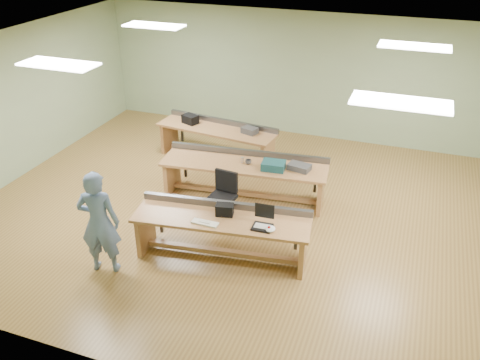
{
  "coord_description": "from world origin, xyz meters",
  "views": [
    {
      "loc": [
        2.66,
        -7.69,
        5.07
      ],
      "look_at": [
        0.09,
        -0.6,
        1.0
      ],
      "focal_mm": 38.0,
      "sensor_mm": 36.0,
      "label": 1
    }
  ],
  "objects_px": {
    "person": "(99,222)",
    "drinks_can": "(242,160)",
    "workbench_mid": "(245,171)",
    "task_chair": "(223,205)",
    "parts_bin_teal": "(273,166)",
    "parts_bin_grey": "(299,167)",
    "workbench_back": "(217,136)",
    "laptop_base": "(262,227)",
    "workbench_front": "(222,227)",
    "mug": "(248,162)",
    "camera_bag": "(225,210)"
  },
  "relations": [
    {
      "from": "parts_bin_teal",
      "to": "parts_bin_grey",
      "type": "relative_size",
      "value": 1.05
    },
    {
      "from": "mug",
      "to": "drinks_can",
      "type": "height_order",
      "value": "drinks_can"
    },
    {
      "from": "person",
      "to": "laptop_base",
      "type": "relative_size",
      "value": 5.69
    },
    {
      "from": "workbench_back",
      "to": "laptop_base",
      "type": "distance_m",
      "value": 4.08
    },
    {
      "from": "mug",
      "to": "workbench_back",
      "type": "bearing_deg",
      "value": 130.41
    },
    {
      "from": "workbench_mid",
      "to": "laptop_base",
      "type": "distance_m",
      "value": 2.28
    },
    {
      "from": "workbench_front",
      "to": "parts_bin_grey",
      "type": "relative_size",
      "value": 7.14
    },
    {
      "from": "person",
      "to": "task_chair",
      "type": "bearing_deg",
      "value": -138.89
    },
    {
      "from": "workbench_mid",
      "to": "task_chair",
      "type": "relative_size",
      "value": 3.39
    },
    {
      "from": "workbench_mid",
      "to": "mug",
      "type": "distance_m",
      "value": 0.25
    },
    {
      "from": "camera_bag",
      "to": "parts_bin_grey",
      "type": "height_order",
      "value": "camera_bag"
    },
    {
      "from": "workbench_front",
      "to": "drinks_can",
      "type": "distance_m",
      "value": 1.98
    },
    {
      "from": "task_chair",
      "to": "mug",
      "type": "relative_size",
      "value": 8.36
    },
    {
      "from": "workbench_mid",
      "to": "parts_bin_teal",
      "type": "distance_m",
      "value": 0.65
    },
    {
      "from": "workbench_mid",
      "to": "person",
      "type": "distance_m",
      "value": 3.19
    },
    {
      "from": "person",
      "to": "camera_bag",
      "type": "bearing_deg",
      "value": -163.95
    },
    {
      "from": "laptop_base",
      "to": "drinks_can",
      "type": "bearing_deg",
      "value": 114.8
    },
    {
      "from": "workbench_front",
      "to": "drinks_can",
      "type": "height_order",
      "value": "workbench_front"
    },
    {
      "from": "parts_bin_grey",
      "to": "workbench_front",
      "type": "bearing_deg",
      "value": -110.37
    },
    {
      "from": "camera_bag",
      "to": "drinks_can",
      "type": "distance_m",
      "value": 1.89
    },
    {
      "from": "parts_bin_grey",
      "to": "drinks_can",
      "type": "relative_size",
      "value": 3.78
    },
    {
      "from": "laptop_base",
      "to": "workbench_back",
      "type": "bearing_deg",
      "value": 119.41
    },
    {
      "from": "workbench_mid",
      "to": "parts_bin_teal",
      "type": "height_order",
      "value": "parts_bin_teal"
    },
    {
      "from": "camera_bag",
      "to": "drinks_can",
      "type": "height_order",
      "value": "camera_bag"
    },
    {
      "from": "workbench_mid",
      "to": "task_chair",
      "type": "distance_m",
      "value": 1.01
    },
    {
      "from": "workbench_mid",
      "to": "task_chair",
      "type": "xyz_separation_m",
      "value": [
        -0.07,
        -0.98,
        -0.21
      ]
    },
    {
      "from": "person",
      "to": "drinks_can",
      "type": "xyz_separation_m",
      "value": [
        1.27,
        2.87,
        -0.06
      ]
    },
    {
      "from": "camera_bag",
      "to": "mug",
      "type": "distance_m",
      "value": 1.85
    },
    {
      "from": "person",
      "to": "task_chair",
      "type": "xyz_separation_m",
      "value": [
        1.24,
        1.9,
        -0.51
      ]
    },
    {
      "from": "task_chair",
      "to": "drinks_can",
      "type": "relative_size",
      "value": 8.95
    },
    {
      "from": "task_chair",
      "to": "drinks_can",
      "type": "bearing_deg",
      "value": 94.11
    },
    {
      "from": "person",
      "to": "camera_bag",
      "type": "height_order",
      "value": "person"
    },
    {
      "from": "camera_bag",
      "to": "drinks_can",
      "type": "xyz_separation_m",
      "value": [
        -0.37,
        1.86,
        -0.04
      ]
    },
    {
      "from": "camera_bag",
      "to": "task_chair",
      "type": "relative_size",
      "value": 0.29
    },
    {
      "from": "task_chair",
      "to": "parts_bin_grey",
      "type": "bearing_deg",
      "value": 48.76
    },
    {
      "from": "parts_bin_grey",
      "to": "mug",
      "type": "xyz_separation_m",
      "value": [
        -0.97,
        -0.1,
        -0.01
      ]
    },
    {
      "from": "person",
      "to": "drinks_can",
      "type": "height_order",
      "value": "person"
    },
    {
      "from": "workbench_back",
      "to": "workbench_front",
      "type": "bearing_deg",
      "value": -60.07
    },
    {
      "from": "camera_bag",
      "to": "mug",
      "type": "xyz_separation_m",
      "value": [
        -0.24,
        1.84,
        -0.05
      ]
    },
    {
      "from": "parts_bin_grey",
      "to": "mug",
      "type": "distance_m",
      "value": 0.97
    },
    {
      "from": "person",
      "to": "mug",
      "type": "height_order",
      "value": "person"
    },
    {
      "from": "laptop_base",
      "to": "camera_bag",
      "type": "height_order",
      "value": "camera_bag"
    },
    {
      "from": "drinks_can",
      "to": "person",
      "type": "bearing_deg",
      "value": -113.83
    },
    {
      "from": "workbench_mid",
      "to": "parts_bin_grey",
      "type": "height_order",
      "value": "same"
    },
    {
      "from": "workbench_front",
      "to": "drinks_can",
      "type": "bearing_deg",
      "value": 92.74
    },
    {
      "from": "parts_bin_teal",
      "to": "mug",
      "type": "relative_size",
      "value": 3.71
    },
    {
      "from": "laptop_base",
      "to": "drinks_can",
      "type": "height_order",
      "value": "drinks_can"
    },
    {
      "from": "person",
      "to": "parts_bin_teal",
      "type": "relative_size",
      "value": 4.05
    },
    {
      "from": "task_chair",
      "to": "parts_bin_teal",
      "type": "relative_size",
      "value": 2.25
    },
    {
      "from": "laptop_base",
      "to": "workbench_front",
      "type": "bearing_deg",
      "value": 170.17
    }
  ]
}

